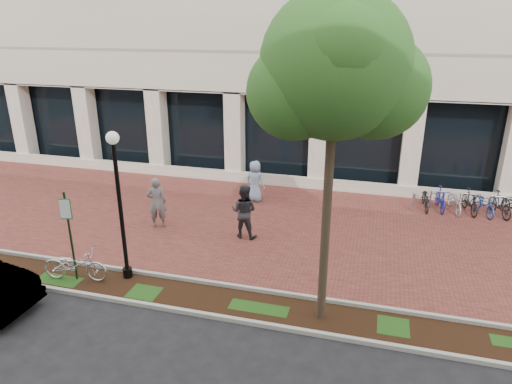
% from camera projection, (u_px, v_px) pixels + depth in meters
% --- Properties ---
extents(ground, '(120.00, 120.00, 0.00)m').
position_uv_depth(ground, '(246.00, 223.00, 17.44)').
color(ground, black).
rests_on(ground, ground).
extents(brick_plaza, '(40.00, 9.00, 0.01)m').
position_uv_depth(brick_plaza, '(246.00, 222.00, 17.44)').
color(brick_plaza, brown).
rests_on(brick_plaza, ground).
extents(planting_strip, '(40.00, 1.50, 0.01)m').
position_uv_depth(planting_strip, '(194.00, 297.00, 12.69)').
color(planting_strip, black).
rests_on(planting_strip, ground).
extents(curb_plaza_side, '(40.00, 0.12, 0.12)m').
position_uv_depth(curb_plaza_side, '(203.00, 282.00, 13.35)').
color(curb_plaza_side, '#A6A79E').
rests_on(curb_plaza_side, ground).
extents(curb_street_side, '(40.00, 0.12, 0.12)m').
position_uv_depth(curb_street_side, '(183.00, 311.00, 12.00)').
color(curb_street_side, '#A6A79E').
rests_on(curb_street_side, ground).
extents(parking_sign, '(0.34, 0.07, 2.78)m').
position_uv_depth(parking_sign, '(69.00, 226.00, 12.98)').
color(parking_sign, '#143918').
rests_on(parking_sign, ground).
extents(lamppost, '(0.36, 0.36, 4.46)m').
position_uv_depth(lamppost, '(119.00, 199.00, 12.84)').
color(lamppost, black).
rests_on(lamppost, ground).
extents(street_tree, '(3.90, 3.25, 7.97)m').
position_uv_depth(street_tree, '(337.00, 75.00, 9.75)').
color(street_tree, '#483B29').
rests_on(street_tree, ground).
extents(locked_bicycle, '(2.03, 0.96, 1.02)m').
position_uv_depth(locked_bicycle, '(75.00, 265.00, 13.39)').
color(locked_bicycle, silver).
rests_on(locked_bicycle, ground).
extents(pedestrian_left, '(0.83, 0.71, 1.94)m').
position_uv_depth(pedestrian_left, '(157.00, 203.00, 16.77)').
color(pedestrian_left, slate).
rests_on(pedestrian_left, ground).
extents(pedestrian_mid, '(0.98, 0.79, 1.95)m').
position_uv_depth(pedestrian_mid, '(244.00, 211.00, 15.98)').
color(pedestrian_mid, '#27262B').
rests_on(pedestrian_mid, ground).
extents(pedestrian_right, '(0.99, 0.79, 1.77)m').
position_uv_depth(pedestrian_right, '(255.00, 181.00, 19.30)').
color(pedestrian_right, '#86A5C8').
rests_on(pedestrian_right, ground).
extents(bollard, '(0.12, 0.12, 0.86)m').
position_uv_depth(bollard, '(413.00, 202.00, 18.27)').
color(bollard, '#B8B9BD').
rests_on(bollard, ground).
extents(bike_rack_cluster, '(4.20, 1.76, 0.97)m').
position_uv_depth(bike_rack_cluster, '(470.00, 202.00, 18.20)').
color(bike_rack_cluster, black).
rests_on(bike_rack_cluster, ground).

